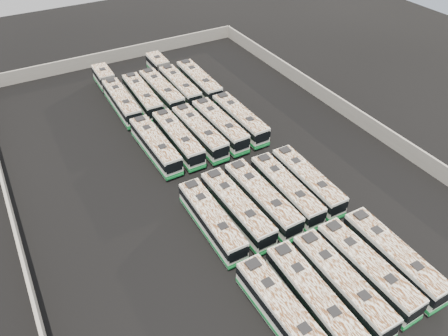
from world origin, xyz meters
TOP-DOWN VIEW (x-y plane):
  - ground at (0.00, 0.00)m, footprint 140.00×140.00m
  - perimeter_wall at (0.00, 0.00)m, footprint 45.20×73.20m
  - bus_front_far_left at (-4.79, -19.86)m, footprint 2.54×11.13m
  - bus_front_left at (-1.76, -19.85)m, footprint 2.60×11.19m
  - bus_front_center at (1.27, -19.91)m, footprint 2.40×11.19m
  - bus_front_right at (4.32, -19.79)m, footprint 2.58×11.13m
  - bus_front_far_right at (7.43, -19.93)m, footprint 2.45×11.10m
  - bus_midfront_far_left at (-4.84, -7.53)m, footprint 2.39×10.84m
  - bus_midfront_left at (-1.81, -7.38)m, footprint 2.63×11.21m
  - bus_midfront_center at (1.25, -7.41)m, footprint 2.68×11.37m
  - bus_midfront_right at (4.34, -7.50)m, footprint 2.53×10.99m
  - bus_midfront_far_right at (7.31, -7.42)m, footprint 2.51×10.90m
  - bus_midback_far_left at (-4.83, 7.25)m, footprint 2.53×11.05m
  - bus_midback_left at (-1.76, 7.25)m, footprint 2.37×11.07m
  - bus_midback_center at (1.22, 7.10)m, footprint 2.64×11.21m
  - bus_midback_right at (4.27, 7.23)m, footprint 2.57×11.22m
  - bus_midback_far_right at (7.42, 7.32)m, footprint 2.43×11.10m
  - bus_back_far_left at (-4.85, 22.41)m, footprint 2.59×16.95m
  - bus_back_left at (-1.76, 19.58)m, footprint 2.64×11.18m
  - bus_back_center at (1.29, 19.60)m, footprint 2.60×11.25m
  - bus_back_right at (4.35, 22.58)m, footprint 2.50×16.80m
  - bus_back_far_right at (7.45, 19.54)m, footprint 2.63×11.36m

SIDE VIEW (x-z plane):
  - ground at x=0.00m, z-range 0.00..0.00m
  - perimeter_wall at x=0.00m, z-range 0.00..2.20m
  - bus_back_right at x=4.35m, z-range 0.03..3.07m
  - bus_midfront_far_left at x=-4.84m, z-range 0.03..3.08m
  - bus_midfront_far_right at x=7.31m, z-range 0.03..3.09m
  - bus_back_far_left at x=-4.85m, z-range 0.03..3.10m
  - bus_midfront_right at x=4.34m, z-range 0.03..3.12m
  - bus_midback_far_left at x=-4.83m, z-range 0.03..3.13m
  - bus_midback_left at x=-1.76m, z-range 0.04..3.15m
  - bus_front_far_right at x=7.43m, z-range 0.04..3.15m
  - bus_front_right at x=4.32m, z-range 0.04..3.16m
  - bus_midback_far_right at x=7.42m, z-range 0.04..3.16m
  - bus_front_far_left at x=-4.79m, z-range 0.04..3.16m
  - bus_back_left at x=-1.76m, z-range 0.04..3.17m
  - bus_front_left at x=-1.76m, z-range 0.04..3.17m
  - bus_midback_center at x=1.22m, z-range 0.04..3.18m
  - bus_midfront_left at x=-1.81m, z-range 0.04..3.18m
  - bus_midback_right at x=4.27m, z-range 0.04..3.18m
  - bus_front_center at x=1.27m, z-range 0.04..3.19m
  - bus_back_center at x=1.29m, z-range 0.04..3.19m
  - bus_back_far_right at x=7.45m, z-range 0.04..3.22m
  - bus_midfront_center at x=1.25m, z-range 0.04..3.22m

